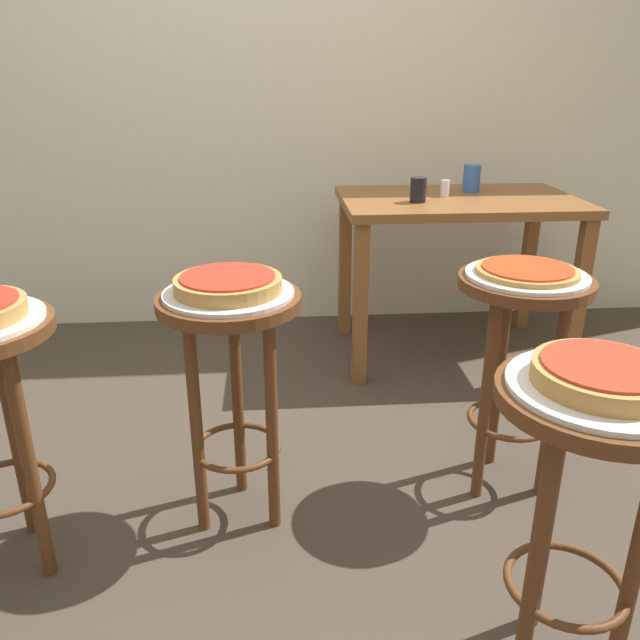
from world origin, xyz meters
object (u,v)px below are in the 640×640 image
(stool_leftside, at_px, (232,357))
(cup_near_edge, at_px, (418,190))
(serving_plate_foreground, at_px, (601,387))
(stool_rear, at_px, (519,335))
(serving_plate_rear, at_px, (527,275))
(pizza_rear, at_px, (527,270))
(cup_far_edge, at_px, (472,178))
(pizza_leftside, at_px, (228,284))
(dining_table, at_px, (457,223))
(pizza_foreground, at_px, (604,374))
(stool_foreground, at_px, (586,470))
(serving_plate_leftside, at_px, (229,293))
(condiment_shaker, at_px, (445,188))

(stool_leftside, distance_m, cup_near_edge, 1.36)
(serving_plate_foreground, bearing_deg, stool_rear, 79.86)
(stool_leftside, height_order, serving_plate_rear, serving_plate_rear)
(serving_plate_rear, height_order, pizza_rear, pizza_rear)
(stool_rear, xyz_separation_m, serving_plate_rear, (0.00, 0.00, 0.19))
(cup_far_edge, bearing_deg, serving_plate_foreground, -99.42)
(pizza_leftside, xyz_separation_m, pizza_rear, (0.89, 0.10, -0.01))
(stool_rear, bearing_deg, dining_table, 84.75)
(dining_table, bearing_deg, serving_plate_rear, -95.25)
(cup_near_edge, distance_m, cup_far_edge, 0.39)
(stool_rear, relative_size, dining_table, 0.68)
(serving_plate_foreground, height_order, pizza_foreground, pizza_foreground)
(serving_plate_rear, bearing_deg, pizza_foreground, -100.14)
(pizza_foreground, xyz_separation_m, pizza_leftside, (-0.76, 0.62, 0.00))
(serving_plate_rear, bearing_deg, stool_foreground, -100.14)
(serving_plate_rear, distance_m, cup_far_edge, 1.24)
(cup_near_edge, bearing_deg, dining_table, 24.16)
(pizza_rear, height_order, cup_far_edge, cup_far_edge)
(pizza_rear, bearing_deg, cup_near_edge, 96.76)
(pizza_rear, bearing_deg, pizza_foreground, -100.14)
(pizza_foreground, height_order, serving_plate_leftside, pizza_foreground)
(pizza_foreground, height_order, stool_leftside, pizza_foreground)
(condiment_shaker, bearing_deg, pizza_leftside, -127.53)
(stool_rear, height_order, cup_far_edge, cup_far_edge)
(condiment_shaker, bearing_deg, stool_rear, -91.89)
(stool_leftside, height_order, pizza_leftside, pizza_leftside)
(serving_plate_foreground, xyz_separation_m, serving_plate_rear, (0.13, 0.72, 0.00))
(serving_plate_rear, relative_size, pizza_rear, 1.20)
(stool_rear, bearing_deg, pizza_foreground, -100.14)
(pizza_foreground, height_order, dining_table, pizza_foreground)
(pizza_foreground, xyz_separation_m, cup_far_edge, (0.32, 1.93, 0.07))
(pizza_leftside, distance_m, pizza_rear, 0.89)
(dining_table, height_order, condiment_shaker, condiment_shaker)
(stool_foreground, bearing_deg, pizza_foreground, 90.00)
(pizza_rear, distance_m, cup_far_edge, 1.24)
(stool_leftside, bearing_deg, serving_plate_foreground, -39.20)
(stool_rear, xyz_separation_m, condiment_shaker, (0.04, 1.11, 0.26))
(serving_plate_leftside, bearing_deg, dining_table, 50.00)
(stool_leftside, xyz_separation_m, pizza_leftside, (-0.00, 0.00, 0.22))
(stool_rear, xyz_separation_m, dining_table, (0.10, 1.08, 0.10))
(pizza_leftside, height_order, cup_near_edge, cup_near_edge)
(pizza_leftside, bearing_deg, stool_foreground, -39.20)
(stool_leftside, distance_m, dining_table, 1.54)
(stool_rear, bearing_deg, serving_plate_leftside, -173.88)
(serving_plate_foreground, distance_m, cup_far_edge, 1.96)
(serving_plate_leftside, distance_m, stool_rear, 0.91)
(serving_plate_foreground, distance_m, condiment_shaker, 1.83)
(pizza_foreground, height_order, serving_plate_rear, pizza_foreground)
(stool_rear, distance_m, cup_near_edge, 1.03)
(stool_foreground, bearing_deg, cup_near_edge, 89.62)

